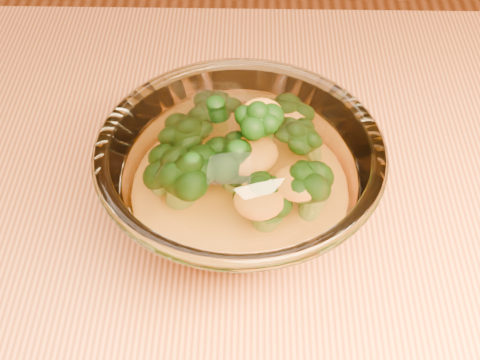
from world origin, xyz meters
name	(u,v)px	position (x,y,z in m)	size (l,w,h in m)	color
glass_bowl	(240,184)	(0.07, 0.08, 0.80)	(0.21, 0.21, 0.09)	white
cheese_sauce	(240,201)	(0.07, 0.08, 0.78)	(0.12, 0.12, 0.03)	#D55C11
broccoli_heap	(237,161)	(0.06, 0.09, 0.81)	(0.14, 0.13, 0.08)	black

